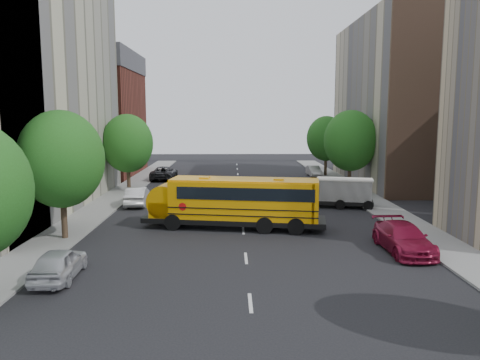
{
  "coord_description": "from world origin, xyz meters",
  "views": [
    {
      "loc": [
        -0.73,
        -32.12,
        7.57
      ],
      "look_at": [
        -0.15,
        2.0,
        2.84
      ],
      "focal_mm": 35.0,
      "sensor_mm": 36.0,
      "label": 1
    }
  ],
  "objects_px": {
    "street_tree_2": "(128,143)",
    "parked_car_2": "(164,173)",
    "street_tree_4": "(351,141)",
    "street_tree_5": "(326,139)",
    "parked_car_3": "(403,238)",
    "school_bus": "(232,200)",
    "parked_car_5": "(314,171)",
    "parked_car_1": "(137,196)",
    "street_tree_1": "(61,159)",
    "parked_car_0": "(59,264)",
    "safari_truck": "(339,192)"
  },
  "relations": [
    {
      "from": "street_tree_2",
      "to": "parked_car_2",
      "type": "bearing_deg",
      "value": 76.23
    },
    {
      "from": "street_tree_4",
      "to": "street_tree_5",
      "type": "height_order",
      "value": "street_tree_4"
    },
    {
      "from": "street_tree_4",
      "to": "parked_car_3",
      "type": "relative_size",
      "value": 1.48
    },
    {
      "from": "school_bus",
      "to": "parked_car_5",
      "type": "bearing_deg",
      "value": 78.65
    },
    {
      "from": "street_tree_4",
      "to": "parked_car_3",
      "type": "bearing_deg",
      "value": -95.99
    },
    {
      "from": "street_tree_4",
      "to": "parked_car_1",
      "type": "distance_m",
      "value": 21.41
    },
    {
      "from": "parked_car_3",
      "to": "parked_car_5",
      "type": "distance_m",
      "value": 32.89
    },
    {
      "from": "street_tree_2",
      "to": "parked_car_5",
      "type": "relative_size",
      "value": 1.94
    },
    {
      "from": "school_bus",
      "to": "parked_car_5",
      "type": "relative_size",
      "value": 3.16
    },
    {
      "from": "street_tree_2",
      "to": "parked_car_2",
      "type": "xyz_separation_m",
      "value": [
        2.2,
        8.98,
        -4.03
      ]
    },
    {
      "from": "street_tree_2",
      "to": "street_tree_5",
      "type": "bearing_deg",
      "value": 28.61
    },
    {
      "from": "street_tree_5",
      "to": "street_tree_1",
      "type": "bearing_deg",
      "value": -126.25
    },
    {
      "from": "school_bus",
      "to": "parked_car_5",
      "type": "distance_m",
      "value": 28.98
    },
    {
      "from": "street_tree_4",
      "to": "parked_car_0",
      "type": "relative_size",
      "value": 1.87
    },
    {
      "from": "street_tree_5",
      "to": "parked_car_0",
      "type": "xyz_separation_m",
      "value": [
        -19.8,
        -37.01,
        -3.97
      ]
    },
    {
      "from": "parked_car_0",
      "to": "parked_car_1",
      "type": "xyz_separation_m",
      "value": [
        0.0,
        18.09,
        0.04
      ]
    },
    {
      "from": "street_tree_4",
      "to": "safari_truck",
      "type": "bearing_deg",
      "value": -109.66
    },
    {
      "from": "school_bus",
      "to": "parked_car_1",
      "type": "xyz_separation_m",
      "value": [
        -8.08,
        8.24,
        -1.14
      ]
    },
    {
      "from": "street_tree_2",
      "to": "street_tree_4",
      "type": "distance_m",
      "value": 22.0
    },
    {
      "from": "school_bus",
      "to": "parked_car_3",
      "type": "bearing_deg",
      "value": -21.97
    },
    {
      "from": "street_tree_1",
      "to": "parked_car_0",
      "type": "height_order",
      "value": "street_tree_1"
    },
    {
      "from": "street_tree_5",
      "to": "parked_car_5",
      "type": "bearing_deg",
      "value": -176.79
    },
    {
      "from": "parked_car_0",
      "to": "parked_car_2",
      "type": "relative_size",
      "value": 0.75
    },
    {
      "from": "street_tree_1",
      "to": "school_bus",
      "type": "height_order",
      "value": "street_tree_1"
    },
    {
      "from": "street_tree_5",
      "to": "parked_car_1",
      "type": "distance_m",
      "value": 27.67
    },
    {
      "from": "street_tree_1",
      "to": "street_tree_2",
      "type": "xyz_separation_m",
      "value": [
        0.0,
        18.0,
        -0.12
      ]
    },
    {
      "from": "parked_car_2",
      "to": "parked_car_5",
      "type": "xyz_separation_m",
      "value": [
        18.33,
        2.94,
        -0.15
      ]
    },
    {
      "from": "parked_car_2",
      "to": "parked_car_3",
      "type": "bearing_deg",
      "value": 121.6
    },
    {
      "from": "street_tree_5",
      "to": "parked_car_1",
      "type": "xyz_separation_m",
      "value": [
        -19.8,
        -18.93,
        -3.92
      ]
    },
    {
      "from": "street_tree_4",
      "to": "parked_car_3",
      "type": "height_order",
      "value": "street_tree_4"
    },
    {
      "from": "safari_truck",
      "to": "parked_car_2",
      "type": "bearing_deg",
      "value": 147.88
    },
    {
      "from": "school_bus",
      "to": "parked_car_3",
      "type": "relative_size",
      "value": 2.29
    },
    {
      "from": "street_tree_4",
      "to": "school_bus",
      "type": "xyz_separation_m",
      "value": [
        -11.72,
        -15.16,
        -3.15
      ]
    },
    {
      "from": "street_tree_2",
      "to": "school_bus",
      "type": "bearing_deg",
      "value": -55.86
    },
    {
      "from": "school_bus",
      "to": "safari_truck",
      "type": "relative_size",
      "value": 2.12
    },
    {
      "from": "street_tree_2",
      "to": "safari_truck",
      "type": "bearing_deg",
      "value": -22.96
    },
    {
      "from": "school_bus",
      "to": "parked_car_1",
      "type": "height_order",
      "value": "school_bus"
    },
    {
      "from": "parked_car_0",
      "to": "parked_car_5",
      "type": "height_order",
      "value": "parked_car_0"
    },
    {
      "from": "street_tree_5",
      "to": "school_bus",
      "type": "xyz_separation_m",
      "value": [
        -11.72,
        -27.16,
        -2.78
      ]
    },
    {
      "from": "parked_car_0",
      "to": "safari_truck",
      "type": "bearing_deg",
      "value": -137.13
    },
    {
      "from": "parked_car_1",
      "to": "parked_car_2",
      "type": "xyz_separation_m",
      "value": [
        0.0,
        15.9,
        0.02
      ]
    },
    {
      "from": "street_tree_2",
      "to": "parked_car_3",
      "type": "relative_size",
      "value": 1.41
    },
    {
      "from": "street_tree_4",
      "to": "parked_car_1",
      "type": "xyz_separation_m",
      "value": [
        -19.8,
        -6.93,
        -4.29
      ]
    },
    {
      "from": "street_tree_2",
      "to": "safari_truck",
      "type": "xyz_separation_m",
      "value": [
        19.11,
        -8.09,
        -3.55
      ]
    },
    {
      "from": "safari_truck",
      "to": "parked_car_0",
      "type": "xyz_separation_m",
      "value": [
        -16.91,
        -16.92,
        -0.53
      ]
    },
    {
      "from": "safari_truck",
      "to": "parked_car_3",
      "type": "distance_m",
      "value": 12.9
    },
    {
      "from": "parked_car_5",
      "to": "school_bus",
      "type": "bearing_deg",
      "value": -113.39
    },
    {
      "from": "street_tree_5",
      "to": "parked_car_0",
      "type": "relative_size",
      "value": 1.73
    },
    {
      "from": "parked_car_0",
      "to": "parked_car_3",
      "type": "height_order",
      "value": "parked_car_3"
    },
    {
      "from": "safari_truck",
      "to": "parked_car_2",
      "type": "relative_size",
      "value": 1.03
    }
  ]
}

